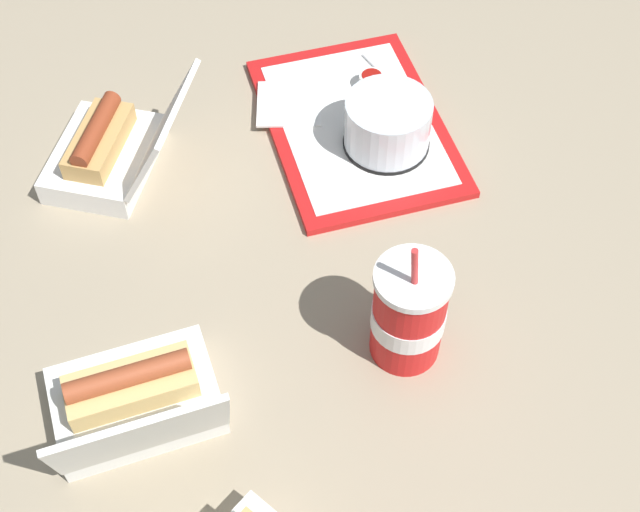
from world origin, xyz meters
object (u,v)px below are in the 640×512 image
object	(u,v)px
plastic_fork	(384,73)
clamshell_hotdog_front	(110,150)
soda_cup_corner	(409,313)
cake_container	(388,125)
clamshell_hotdog_right	(135,401)
ketchup_cup	(371,81)
food_tray	(356,126)

from	to	relation	value
plastic_fork	clamshell_hotdog_front	world-z (taller)	clamshell_hotdog_front
plastic_fork	soda_cup_corner	bearing A→B (deg)	-31.22
cake_container	clamshell_hotdog_right	bearing A→B (deg)	-65.56
plastic_fork	clamshell_hotdog_front	xyz separation A→B (m)	(-0.04, -0.45, 0.02)
ketchup_cup	clamshell_hotdog_right	size ratio (longest dim) A/B	0.18
food_tray	cake_container	size ratio (longest dim) A/B	3.23
food_tray	plastic_fork	xyz separation A→B (m)	(-0.07, 0.10, 0.01)
soda_cup_corner	clamshell_hotdog_right	bearing A→B (deg)	-103.26
food_tray	plastic_fork	world-z (taller)	plastic_fork
food_tray	clamshell_hotdog_front	xyz separation A→B (m)	(-0.11, -0.36, 0.03)
plastic_fork	clamshell_hotdog_right	world-z (taller)	clamshell_hotdog_right
food_tray	soda_cup_corner	world-z (taller)	soda_cup_corner
plastic_fork	cake_container	bearing A→B (deg)	-33.16
cake_container	ketchup_cup	world-z (taller)	cake_container
cake_container	ketchup_cup	size ratio (longest dim) A/B	3.26
plastic_fork	clamshell_hotdog_front	size ratio (longest dim) A/B	0.41
cake_container	clamshell_hotdog_front	distance (m)	0.41
clamshell_hotdog_front	clamshell_hotdog_right	distance (m)	0.42
clamshell_hotdog_right	soda_cup_corner	distance (m)	0.34
food_tray	clamshell_hotdog_right	xyz separation A→B (m)	(0.29, -0.48, 0.03)
ketchup_cup	cake_container	bearing A→B (deg)	-21.97
cake_container	soda_cup_corner	distance (m)	0.35
soda_cup_corner	clamshell_hotdog_front	bearing A→B (deg)	-156.89
ketchup_cup	soda_cup_corner	distance (m)	0.48
ketchup_cup	clamshell_hotdog_front	bearing A→B (deg)	-97.20
plastic_fork	soda_cup_corner	distance (m)	0.51
clamshell_hotdog_front	clamshell_hotdog_right	xyz separation A→B (m)	(0.40, -0.13, 0.00)
ketchup_cup	plastic_fork	world-z (taller)	ketchup_cup
food_tray	clamshell_hotdog_right	bearing A→B (deg)	-59.19
food_tray	soda_cup_corner	size ratio (longest dim) A/B	1.95
food_tray	clamshell_hotdog_front	size ratio (longest dim) A/B	1.56
food_tray	plastic_fork	bearing A→B (deg)	126.27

